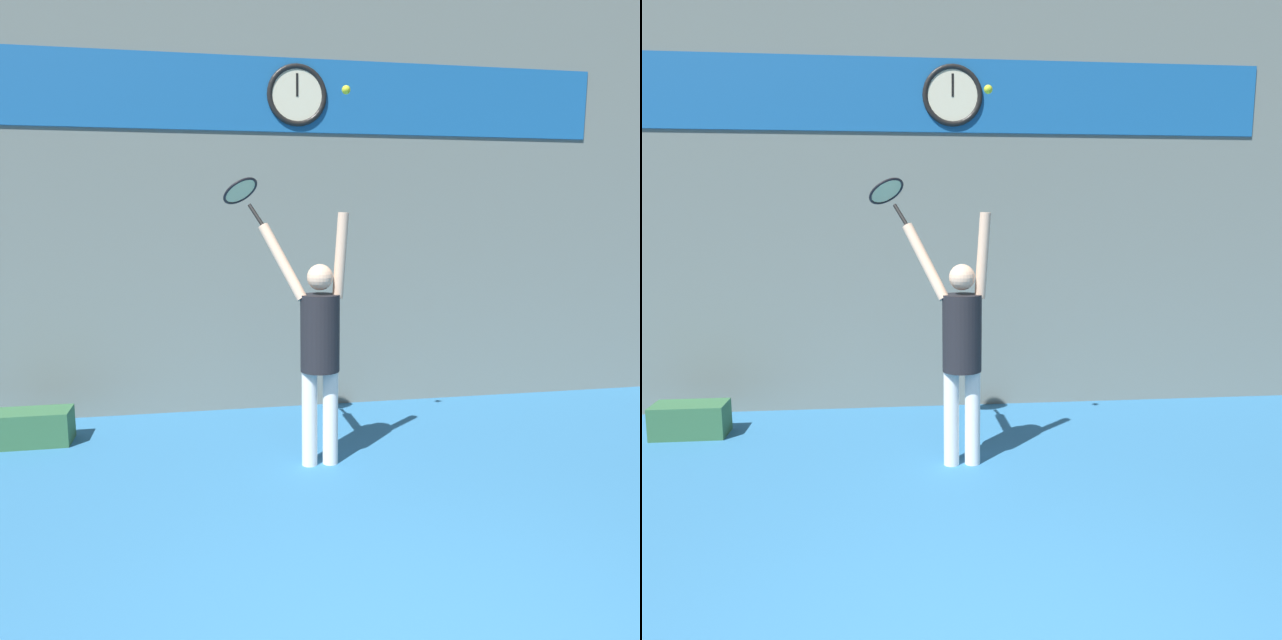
{
  "view_description": "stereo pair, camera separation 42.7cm",
  "coord_description": "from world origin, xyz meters",
  "views": [
    {
      "loc": [
        -0.89,
        -2.09,
        2.08
      ],
      "look_at": [
        0.04,
        2.88,
        1.25
      ],
      "focal_mm": 35.0,
      "sensor_mm": 36.0,
      "label": 1
    },
    {
      "loc": [
        -0.47,
        -2.16,
        2.08
      ],
      "look_at": [
        0.04,
        2.88,
        1.25
      ],
      "focal_mm": 35.0,
      "sensor_mm": 36.0,
      "label": 2
    }
  ],
  "objects": [
    {
      "name": "tennis_player",
      "position": [
        0.04,
        2.88,
        1.06
      ],
      "size": [
        0.74,
        0.46,
        2.12
      ],
      "color": "white",
      "rests_on": "ground_plane"
    },
    {
      "name": "scoreboard_clock",
      "position": [
        0.11,
        4.53,
        3.32
      ],
      "size": [
        0.62,
        0.06,
        0.62
      ],
      "color": "beige"
    },
    {
      "name": "sponsor_banner",
      "position": [
        0.0,
        4.55,
        3.32
      ],
      "size": [
        6.81,
        0.02,
        0.73
      ],
      "color": "#195B9E"
    },
    {
      "name": "tennis_racket",
      "position": [
        -0.55,
        3.28,
        2.28
      ],
      "size": [
        0.42,
        0.42,
        0.41
      ],
      "color": "black"
    },
    {
      "name": "tennis_ball",
      "position": [
        0.24,
        2.85,
        3.06
      ],
      "size": [
        0.07,
        0.07,
        0.07
      ],
      "color": "#CCDB2D"
    },
    {
      "name": "equipment_bag",
      "position": [
        -2.49,
        3.84,
        0.16
      ],
      "size": [
        0.69,
        0.35,
        0.32
      ],
      "color": "#33663F",
      "rests_on": "ground_plane"
    },
    {
      "name": "back_wall",
      "position": [
        0.0,
        4.61,
        2.5
      ],
      "size": [
        18.0,
        0.1,
        5.0
      ],
      "color": "slate",
      "rests_on": "ground_plane"
    }
  ]
}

